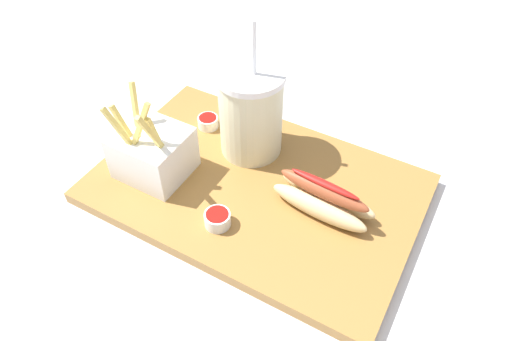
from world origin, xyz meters
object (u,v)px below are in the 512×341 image
soda_cup (251,112)px  ketchup_cup_1 (217,218)px  fries_basket (153,152)px  ketchup_cup_2 (208,121)px  hot_dog_1 (324,198)px

soda_cup → ketchup_cup_1: (0.04, -0.16, -0.06)m
fries_basket → ketchup_cup_1: size_ratio=3.93×
ketchup_cup_1 → ketchup_cup_2: 0.22m
fries_basket → ketchup_cup_2: size_ratio=4.17×
soda_cup → ketchup_cup_1: 0.18m
ketchup_cup_2 → soda_cup: bearing=-6.4°
hot_dog_1 → ketchup_cup_1: bearing=-140.1°
ketchup_cup_1 → ketchup_cup_2: ketchup_cup_1 is taller
fries_basket → ketchup_cup_2: 0.13m
soda_cup → hot_dog_1: soda_cup is taller
hot_dog_1 → ketchup_cup_1: 0.15m
hot_dog_1 → ketchup_cup_2: 0.26m
ketchup_cup_1 → soda_cup: bearing=103.4°
soda_cup → ketchup_cup_2: soda_cup is taller
fries_basket → ketchup_cup_2: fries_basket is taller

